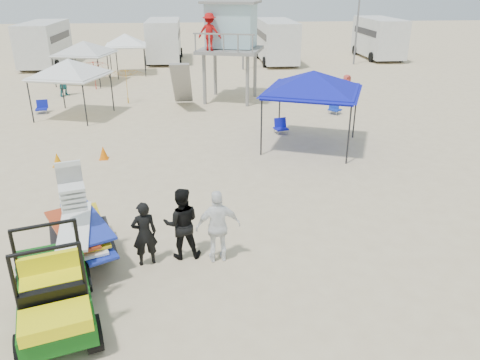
{
  "coord_description": "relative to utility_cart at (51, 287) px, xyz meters",
  "views": [
    {
      "loc": [
        -0.57,
        -8.29,
        6.15
      ],
      "look_at": [
        0.5,
        3.0,
        1.3
      ],
      "focal_mm": 35.0,
      "sensor_mm": 36.0,
      "label": 1
    }
  ],
  "objects": [
    {
      "name": "umbrella_a",
      "position": [
        -3.28,
        21.73,
        -0.04
      ],
      "size": [
        2.35,
        2.37,
        1.73
      ],
      "primitive_type": "imported",
      "rotation": [
        0.0,
        0.0,
        -0.28
      ],
      "color": "red",
      "rests_on": "ground"
    },
    {
      "name": "beach_chair_b",
      "position": [
        6.44,
        11.9,
        -0.59
      ],
      "size": [
        0.65,
        0.7,
        0.64
      ],
      "color": "#1015B4",
      "rests_on": "ground"
    },
    {
      "name": "canopy_white_b",
      "position": [
        -4.11,
        23.72,
        1.61
      ],
      "size": [
        3.72,
        3.72,
        3.06
      ],
      "color": "black",
      "rests_on": "ground"
    },
    {
      "name": "light_pole_left",
      "position": [
        6.4,
        27.78,
        3.09
      ],
      "size": [
        0.14,
        0.14,
        8.0
      ],
      "primitive_type": "cylinder",
      "color": "slate",
      "rests_on": "ground"
    },
    {
      "name": "canopy_blue",
      "position": [
        7.3,
        10.06,
        1.96
      ],
      "size": [
        4.39,
        4.39,
        3.41
      ],
      "color": "black",
      "rests_on": "ground"
    },
    {
      "name": "beach_chair_c",
      "position": [
        9.68,
        14.82,
        -0.59
      ],
      "size": [
        0.73,
        0.87,
        0.64
      ],
      "color": "#0F2BA5",
      "rests_on": "ground"
    },
    {
      "name": "rv_mid_right",
      "position": [
        9.39,
        30.78,
        0.89
      ],
      "size": [
        2.64,
        7.0,
        3.25
      ],
      "color": "silver",
      "rests_on": "ground"
    },
    {
      "name": "man_left",
      "position": [
        1.52,
        2.04,
        -0.11
      ],
      "size": [
        0.66,
        0.52,
        1.59
      ],
      "primitive_type": "imported",
      "rotation": [
        0.0,
        0.0,
        3.41
      ],
      "color": "black",
      "rests_on": "ground"
    },
    {
      "name": "man_right",
      "position": [
        3.22,
        2.04,
        -0.01
      ],
      "size": [
        1.1,
        0.57,
        1.79
      ],
      "primitive_type": "imported",
      "rotation": [
        0.0,
        0.0,
        3.27
      ],
      "color": "white",
      "rests_on": "ground"
    },
    {
      "name": "umbrella_b",
      "position": [
        -0.82,
        17.89,
        0.03
      ],
      "size": [
        2.88,
        2.89,
        1.87
      ],
      "primitive_type": "imported",
      "rotation": [
        0.0,
        0.0,
        0.65
      ],
      "color": "orange",
      "rests_on": "ground"
    },
    {
      "name": "light_pole_right",
      "position": [
        15.4,
        29.28,
        3.09
      ],
      "size": [
        0.14,
        0.14,
        8.0
      ],
      "primitive_type": "cylinder",
      "color": "slate",
      "rests_on": "ground"
    },
    {
      "name": "man_mid",
      "position": [
        2.37,
        2.29,
        -0.02
      ],
      "size": [
        0.89,
        0.7,
        1.78
      ],
      "primitive_type": "imported",
      "rotation": [
        0.0,
        0.0,
        3.17
      ],
      "color": "black",
      "rests_on": "ground"
    },
    {
      "name": "ground",
      "position": [
        3.4,
        0.78,
        -0.91
      ],
      "size": [
        140.0,
        140.0,
        0.0
      ],
      "primitive_type": "plane",
      "color": "beige",
      "rests_on": "ground"
    },
    {
      "name": "beach_chair_a",
      "position": [
        -4.92,
        16.34,
        -0.59
      ],
      "size": [
        0.62,
        0.66,
        0.64
      ],
      "color": "#0E189C",
      "rests_on": "ground"
    },
    {
      "name": "rv_far_left",
      "position": [
        -8.61,
        30.78,
        0.89
      ],
      "size": [
        2.64,
        6.8,
        3.25
      ],
      "color": "silver",
      "rests_on": "ground"
    },
    {
      "name": "canopy_white_a",
      "position": [
        -3.1,
        15.47,
        1.73
      ],
      "size": [
        3.62,
        3.62,
        3.18
      ],
      "color": "black",
      "rests_on": "ground"
    },
    {
      "name": "cone_far",
      "position": [
        -0.69,
        9.28,
        -0.66
      ],
      "size": [
        0.34,
        0.34,
        0.5
      ],
      "primitive_type": "cone",
      "color": "orange",
      "rests_on": "ground"
    },
    {
      "name": "cone_near",
      "position": [
        -2.22,
        8.71,
        -0.66
      ],
      "size": [
        0.34,
        0.34,
        0.5
      ],
      "primitive_type": "cone",
      "color": "orange",
      "rests_on": "ground"
    },
    {
      "name": "lifeguard_tower",
      "position": [
        4.64,
        18.3,
        2.86
      ],
      "size": [
        3.95,
        3.95,
        5.06
      ],
      "color": "gray",
      "rests_on": "ground"
    },
    {
      "name": "utility_cart",
      "position": [
        0.0,
        0.0,
        0.0
      ],
      "size": [
        1.97,
        2.82,
        1.95
      ],
      "color": "#0C5010",
      "rests_on": "ground"
    },
    {
      "name": "canopy_white_c",
      "position": [
        -1.94,
        26.74,
        1.72
      ],
      "size": [
        2.85,
        2.85,
        3.18
      ],
      "color": "black",
      "rests_on": "ground"
    },
    {
      "name": "surf_trailer",
      "position": [
        0.0,
        2.34,
        -0.02
      ],
      "size": [
        1.9,
        2.68,
        2.17
      ],
      "color": "black",
      "rests_on": "ground"
    },
    {
      "name": "rv_mid_left",
      "position": [
        0.39,
        32.28,
        0.89
      ],
      "size": [
        2.65,
        6.5,
        3.25
      ],
      "color": "silver",
      "rests_on": "ground"
    },
    {
      "name": "rv_far_right",
      "position": [
        18.39,
        32.28,
        0.89
      ],
      "size": [
        2.64,
        6.6,
        3.25
      ],
      "color": "silver",
      "rests_on": "ground"
    },
    {
      "name": "distant_beachgoers",
      "position": [
        3.12,
        21.85,
        -0.1
      ],
      "size": [
        16.73,
        14.2,
        1.83
      ],
      "color": "gold",
      "rests_on": "ground"
    }
  ]
}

